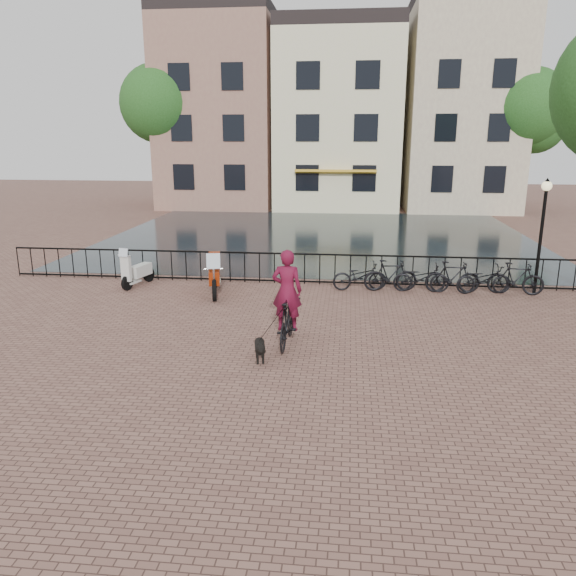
# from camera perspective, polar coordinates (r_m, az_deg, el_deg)

# --- Properties ---
(ground) EXTENTS (100.00, 100.00, 0.00)m
(ground) POSITION_cam_1_polar(r_m,az_deg,el_deg) (11.08, -1.72, -10.09)
(ground) COLOR brown
(ground) RESTS_ON ground
(canal_water) EXTENTS (20.00, 20.00, 0.00)m
(canal_water) POSITION_cam_1_polar(r_m,az_deg,el_deg) (27.66, 3.24, 5.33)
(canal_water) COLOR black
(canal_water) RESTS_ON ground
(railing) EXTENTS (20.00, 0.05, 1.02)m
(railing) POSITION_cam_1_polar(r_m,az_deg,el_deg) (18.46, 1.69, 1.96)
(railing) COLOR black
(railing) RESTS_ON ground
(canal_house_left) EXTENTS (7.50, 9.00, 12.80)m
(canal_house_left) POSITION_cam_1_polar(r_m,az_deg,el_deg) (40.93, -6.64, 17.44)
(canal_house_left) COLOR #8C5C51
(canal_house_left) RESTS_ON ground
(canal_house_mid) EXTENTS (8.00, 9.50, 11.80)m
(canal_house_mid) POSITION_cam_1_polar(r_m,az_deg,el_deg) (39.94, 5.16, 16.82)
(canal_house_mid) COLOR beige
(canal_house_mid) RESTS_ON ground
(canal_house_right) EXTENTS (7.00, 9.00, 13.30)m
(canal_house_right) POSITION_cam_1_polar(r_m,az_deg,el_deg) (40.58, 17.09, 17.28)
(canal_house_right) COLOR tan
(canal_house_right) RESTS_ON ground
(tree_far_left) EXTENTS (5.04, 5.04, 9.27)m
(tree_far_left) POSITION_cam_1_polar(r_m,az_deg,el_deg) (39.00, -12.95, 17.77)
(tree_far_left) COLOR black
(tree_far_left) RESTS_ON ground
(tree_far_right) EXTENTS (4.76, 4.76, 8.76)m
(tree_far_right) POSITION_cam_1_polar(r_m,az_deg,el_deg) (38.44, 23.23, 16.45)
(tree_far_right) COLOR black
(tree_far_right) RESTS_ON ground
(lamp_post) EXTENTS (0.30, 0.30, 3.45)m
(lamp_post) POSITION_cam_1_polar(r_m,az_deg,el_deg) (18.60, 24.49, 6.58)
(lamp_post) COLOR black
(lamp_post) RESTS_ON ground
(cyclist) EXTENTS (0.86, 1.96, 2.65)m
(cyclist) POSITION_cam_1_polar(r_m,az_deg,el_deg) (12.90, -0.11, -1.58)
(cyclist) COLOR black
(cyclist) RESTS_ON ground
(dog) EXTENTS (0.41, 0.83, 0.54)m
(dog) POSITION_cam_1_polar(r_m,az_deg,el_deg) (12.22, -2.87, -6.24)
(dog) COLOR black
(dog) RESTS_ON ground
(motorcycle) EXTENTS (0.93, 2.13, 1.48)m
(motorcycle) POSITION_cam_1_polar(r_m,az_deg,el_deg) (17.36, -7.49, 1.78)
(motorcycle) COLOR #982A0B
(motorcycle) RESTS_ON ground
(scooter) EXTENTS (0.81, 1.56, 1.39)m
(scooter) POSITION_cam_1_polar(r_m,az_deg,el_deg) (18.80, -15.05, 2.28)
(scooter) COLOR silver
(scooter) RESTS_ON ground
(parked_bike_0) EXTENTS (1.79, 0.87, 0.90)m
(parked_bike_0) POSITION_cam_1_polar(r_m,az_deg,el_deg) (17.84, 7.31, 1.20)
(parked_bike_0) COLOR black
(parked_bike_0) RESTS_ON ground
(parked_bike_1) EXTENTS (1.71, 0.67, 1.00)m
(parked_bike_1) POSITION_cam_1_polar(r_m,az_deg,el_deg) (17.87, 10.36, 1.26)
(parked_bike_1) COLOR black
(parked_bike_1) RESTS_ON ground
(parked_bike_2) EXTENTS (1.72, 0.61, 0.90)m
(parked_bike_2) POSITION_cam_1_polar(r_m,az_deg,el_deg) (17.98, 13.37, 1.01)
(parked_bike_2) COLOR black
(parked_bike_2) RESTS_ON ground
(parked_bike_3) EXTENTS (1.67, 0.51, 1.00)m
(parked_bike_3) POSITION_cam_1_polar(r_m,az_deg,el_deg) (18.12, 16.36, 1.07)
(parked_bike_3) COLOR black
(parked_bike_3) RESTS_ON ground
(parked_bike_4) EXTENTS (1.79, 0.87, 0.90)m
(parked_bike_4) POSITION_cam_1_polar(r_m,az_deg,el_deg) (18.32, 19.27, 0.83)
(parked_bike_4) COLOR black
(parked_bike_4) RESTS_ON ground
(parked_bike_5) EXTENTS (1.71, 0.67, 1.00)m
(parked_bike_5) POSITION_cam_1_polar(r_m,az_deg,el_deg) (18.55, 22.14, 0.88)
(parked_bike_5) COLOR black
(parked_bike_5) RESTS_ON ground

